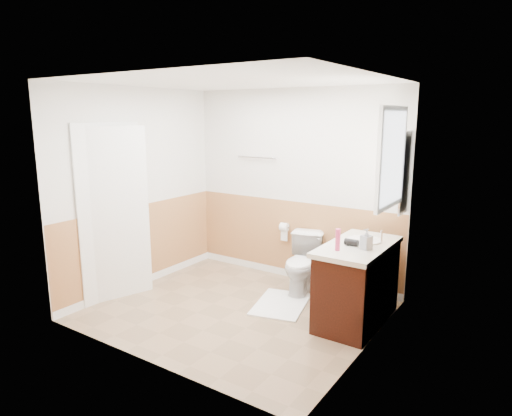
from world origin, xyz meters
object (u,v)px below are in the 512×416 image
Objects in this scene: vanity_cabinet at (357,285)px; soap_dispenser at (366,239)px; bath_mat at (281,304)px; lotion_bottle at (338,240)px; toilet at (302,264)px.

soap_dispenser reaches higher than vanity_cabinet.
bath_mat is 3.64× the size of lotion_bottle.
toilet is at bearing 151.52° from soap_dispenser.
lotion_bottle is 1.06× the size of soap_dispenser.
toilet is at bearing 90.00° from bath_mat.
vanity_cabinet reaches higher than bath_mat.
toilet is 0.65× the size of vanity_cabinet.
soap_dispenser is at bearing -1.89° from bath_mat.
vanity_cabinet is 5.30× the size of soap_dispenser.
bath_mat is 3.85× the size of soap_dispenser.
vanity_cabinet is at bearing 72.86° from lotion_bottle.
toilet is at bearing 136.37° from lotion_bottle.
toilet is 1.22m from lotion_bottle.
toilet is 3.46× the size of soap_dispenser.
soap_dispenser reaches higher than toilet.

